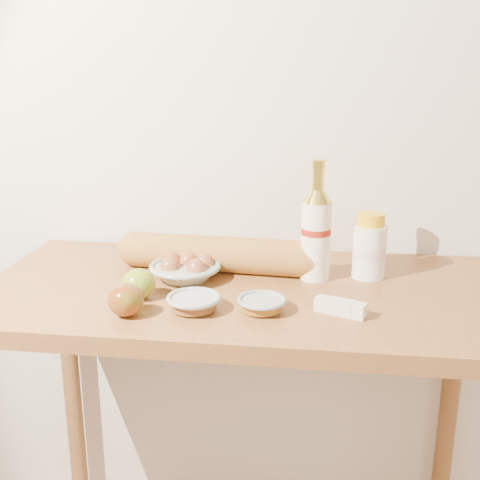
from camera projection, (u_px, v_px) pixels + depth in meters
name	position (u px, v px, depth m)	size (l,w,h in m)	color
back_wall	(258.00, 100.00, 1.58)	(3.50, 0.02, 2.60)	beige
table	(242.00, 335.00, 1.42)	(1.20, 0.60, 0.90)	#9F6633
bourbon_bottle	(316.00, 232.00, 1.40)	(0.09, 0.09, 0.28)	white
cream_bottle	(369.00, 248.00, 1.42)	(0.11, 0.11, 0.16)	white
egg_bowl	(185.00, 269.00, 1.42)	(0.18, 0.18, 0.06)	#97A49E
baguette	(221.00, 254.00, 1.47)	(0.53, 0.12, 0.09)	#BB8239
apple_yellowgreen	(139.00, 284.00, 1.30)	(0.09, 0.09, 0.07)	#A69321
apple_redgreen_front	(126.00, 300.00, 1.21)	(0.08, 0.08, 0.07)	#980810
sugar_bowl	(194.00, 303.00, 1.24)	(0.11, 0.11, 0.03)	#98A6A0
syrup_bowl	(262.00, 304.00, 1.24)	(0.13, 0.13, 0.03)	#8D9A95
butter_stick	(340.00, 307.00, 1.23)	(0.11, 0.07, 0.03)	beige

